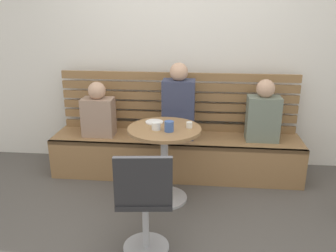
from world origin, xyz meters
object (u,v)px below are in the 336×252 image
person_adult (179,105)px  cup_mug_blue (169,126)px  cup_ceramic_white (156,126)px  plate_small (154,122)px  white_chair (145,200)px  cafe_table (164,150)px  person_child_left (263,114)px  cup_espresso_small (189,125)px  booth_bench (176,155)px  person_child_middle (98,112)px

person_adult → cup_mug_blue: size_ratio=8.54×
cup_ceramic_white → plate_small: cup_ceramic_white is taller
white_chair → cup_mug_blue: white_chair is taller
white_chair → plate_small: bearing=93.4°
cafe_table → white_chair: size_ratio=0.87×
person_child_left → plate_small: bearing=-158.1°
person_child_left → cup_mug_blue: size_ratio=6.89×
cafe_table → cup_espresso_small: cup_espresso_small is taller
cafe_table → cup_ceramic_white: cup_ceramic_white is taller
booth_bench → person_child_middle: size_ratio=4.52×
person_child_left → person_adult: bearing=-179.3°
person_adult → cup_espresso_small: person_adult is taller
person_child_left → cup_espresso_small: size_ratio=11.68×
cup_espresso_small → plate_small: (-0.34, 0.12, -0.02)m
plate_small → cafe_table: bearing=-51.6°
person_child_middle → cup_espresso_small: size_ratio=10.67×
plate_small → cup_mug_blue: bearing=-54.6°
cup_ceramic_white → cup_espresso_small: cup_ceramic_white is taller
person_adult → cup_mug_blue: (-0.04, -0.66, -0.02)m
person_child_middle → plate_small: 0.79m
cafe_table → person_child_left: (0.98, 0.58, 0.21)m
cup_espresso_small → plate_small: bearing=161.2°
person_child_left → cafe_table: bearing=-149.4°
person_adult → booth_bench: bearing=-167.3°
cafe_table → person_adult: person_adult is taller
person_child_left → booth_bench: bearing=-179.0°
person_child_middle → cup_espresso_small: 1.14m
cafe_table → person_child_middle: person_child_middle is taller
white_chair → cup_mug_blue: (0.11, 0.72, 0.32)m
cup_ceramic_white → cup_espresso_small: (0.30, 0.08, -0.01)m
booth_bench → cafe_table: (-0.06, -0.56, 0.30)m
person_child_middle → cup_mug_blue: bearing=-37.3°
cup_espresso_small → person_child_middle: bearing=152.7°
white_chair → person_child_left: person_child_left is taller
white_chair → person_child_left: size_ratio=1.30×
cup_mug_blue → person_adult: bearing=86.9°
cup_espresso_small → cafe_table: bearing=-173.5°
person_child_middle → cup_mug_blue: person_child_middle is taller
booth_bench → person_child_left: (0.92, 0.02, 0.51)m
booth_bench → cafe_table: bearing=-96.4°
white_chair → cup_ceramic_white: bearing=91.0°
cup_ceramic_white → cup_mug_blue: (0.12, -0.03, 0.01)m
white_chair → person_adult: size_ratio=1.05×
cup_ceramic_white → cafe_table: bearing=40.9°
person_adult → cup_espresso_small: size_ratio=14.49×
cafe_table → person_child_left: size_ratio=1.13×
person_adult → person_child_left: (0.89, 0.01, -0.08)m
person_adult → plate_small: bearing=-115.1°
cup_espresso_small → cup_mug_blue: bearing=-146.2°
person_child_middle → booth_bench: bearing=1.0°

